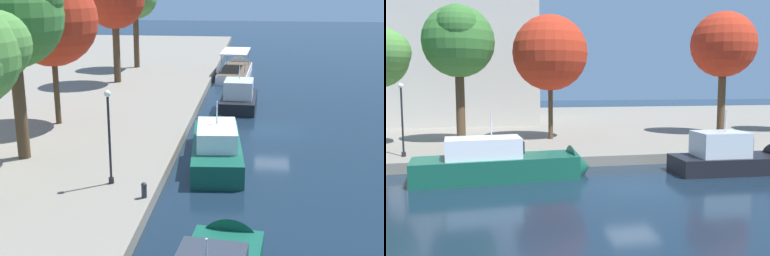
{
  "view_description": "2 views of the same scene",
  "coord_description": "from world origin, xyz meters",
  "views": [
    {
      "loc": [
        -35.73,
        1.46,
        10.34
      ],
      "look_at": [
        -6.18,
        5.14,
        1.81
      ],
      "focal_mm": 47.64,
      "sensor_mm": 36.0,
      "label": 1
    },
    {
      "loc": [
        -6.96,
        -20.26,
        5.42
      ],
      "look_at": [
        -1.47,
        6.95,
        2.45
      ],
      "focal_mm": 39.48,
      "sensor_mm": 36.0,
      "label": 2
    }
  ],
  "objects": [
    {
      "name": "motor_yacht_2",
      "position": [
        7.54,
        2.71,
        0.64
      ],
      "size": [
        7.67,
        3.13,
        4.88
      ],
      "rotation": [
        0.0,
        0.0,
        -0.03
      ],
      "color": "black",
      "rests_on": "ground_plane"
    },
    {
      "name": "motor_yacht_1",
      "position": [
        -6.29,
        3.63,
        0.68
      ],
      "size": [
        10.29,
        3.62,
        4.65
      ],
      "rotation": [
        0.0,
        0.0,
        0.09
      ],
      "color": "#14513D",
      "rests_on": "ground_plane"
    },
    {
      "name": "tree_1",
      "position": [
        -9.44,
        14.21,
        8.71
      ],
      "size": [
        5.61,
        5.7,
        10.78
      ],
      "color": "#4C3823",
      "rests_on": "dock_promenade"
    },
    {
      "name": "dock_promenade",
      "position": [
        0.0,
        33.53,
        0.34
      ],
      "size": [
        120.0,
        55.0,
        0.67
      ],
      "primitive_type": "cube",
      "color": "gray",
      "rests_on": "ground_plane"
    },
    {
      "name": "tree_2",
      "position": [
        13.7,
        15.17,
        8.68
      ],
      "size": [
        5.91,
        5.91,
        11.18
      ],
      "color": "#4C3823",
      "rests_on": "dock_promenade"
    },
    {
      "name": "ground_plane",
      "position": [
        0.0,
        0.0,
        0.0
      ],
      "size": [
        220.0,
        220.0,
        0.0
      ],
      "primitive_type": "plane",
      "color": "#142333"
    },
    {
      "name": "tree_3",
      "position": [
        -1.89,
        15.32,
        7.87
      ],
      "size": [
        6.3,
        6.3,
        10.41
      ],
      "color": "#4C3823",
      "rests_on": "dock_promenade"
    },
    {
      "name": "lamp_post",
      "position": [
        -12.69,
        8.4,
        3.2
      ],
      "size": [
        0.32,
        0.32,
        4.74
      ],
      "color": "black",
      "rests_on": "dock_promenade"
    }
  ]
}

